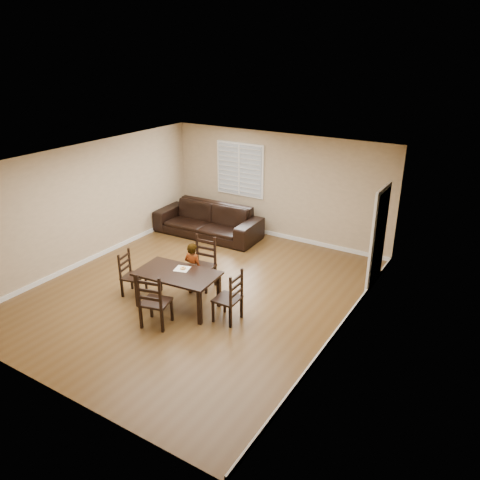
% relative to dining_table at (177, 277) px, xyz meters
% --- Properties ---
extents(ground, '(7.00, 7.00, 0.00)m').
position_rel_dining_table_xyz_m(ground, '(-0.06, 0.67, -0.63)').
color(ground, brown).
rests_on(ground, ground).
extents(room, '(6.04, 7.04, 2.72)m').
position_rel_dining_table_xyz_m(room, '(-0.03, 0.85, 1.17)').
color(room, tan).
rests_on(room, ground).
extents(dining_table, '(1.61, 1.00, 0.72)m').
position_rel_dining_table_xyz_m(dining_table, '(0.00, 0.00, 0.00)').
color(dining_table, black).
rests_on(dining_table, ground).
extents(chair_near, '(0.53, 0.50, 1.08)m').
position_rel_dining_table_xyz_m(chair_near, '(-0.09, 0.99, -0.14)').
color(chair_near, black).
rests_on(chair_near, ground).
extents(chair_far, '(0.57, 0.55, 1.06)m').
position_rel_dining_table_xyz_m(chair_far, '(0.09, -0.82, -0.15)').
color(chair_far, black).
rests_on(chair_far, ground).
extents(chair_left, '(0.46, 0.48, 0.92)m').
position_rel_dining_table_xyz_m(chair_left, '(-1.16, -0.11, -0.22)').
color(chair_left, black).
rests_on(chair_left, ground).
extents(chair_right, '(0.43, 0.46, 1.00)m').
position_rel_dining_table_xyz_m(chair_right, '(1.18, 0.09, -0.18)').
color(chair_right, black).
rests_on(chair_right, ground).
extents(child, '(0.40, 0.27, 1.10)m').
position_rel_dining_table_xyz_m(child, '(-0.05, 0.56, -0.08)').
color(child, gray).
rests_on(child, ground).
extents(napkin, '(0.33, 0.33, 0.00)m').
position_rel_dining_table_xyz_m(napkin, '(-0.02, 0.17, 0.09)').
color(napkin, beige).
rests_on(napkin, dining_table).
extents(donut, '(0.11, 0.11, 0.04)m').
position_rel_dining_table_xyz_m(donut, '(0.00, 0.17, 0.11)').
color(donut, '#C88D48').
rests_on(donut, napkin).
extents(sofa, '(2.85, 1.20, 0.82)m').
position_rel_dining_table_xyz_m(sofa, '(-1.63, 3.29, -0.22)').
color(sofa, black).
rests_on(sofa, ground).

